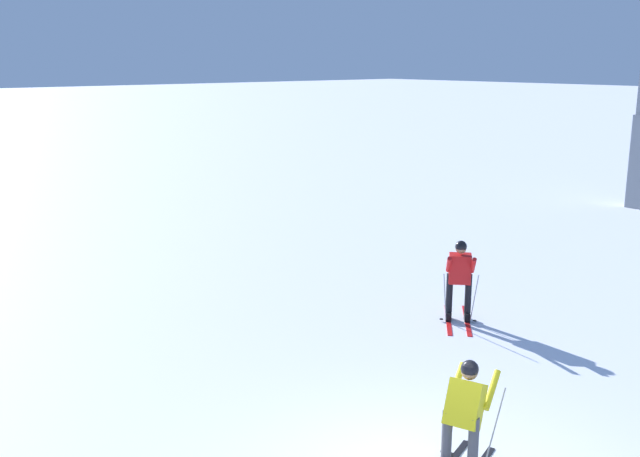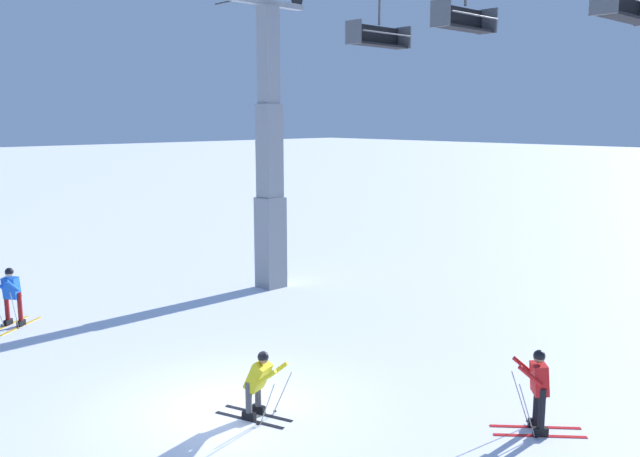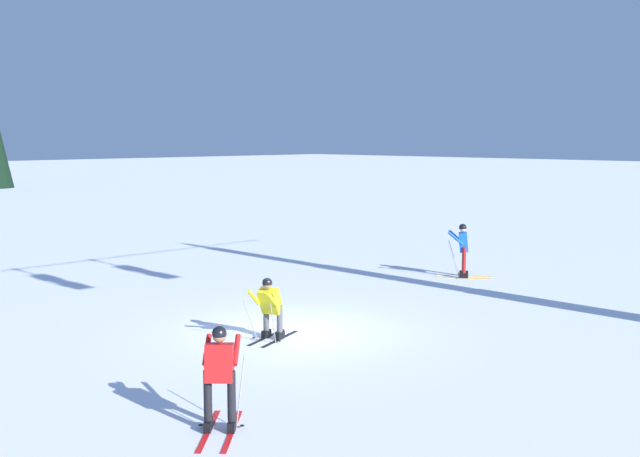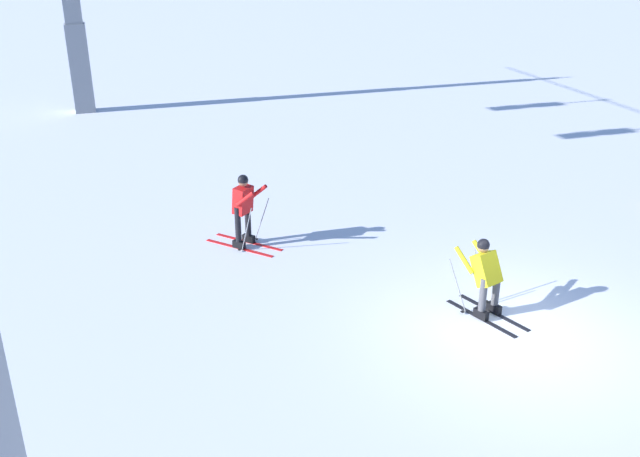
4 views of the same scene
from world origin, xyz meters
TOP-DOWN VIEW (x-y plane):
  - ground_plane at (0.00, 0.00)m, footprint 260.00×260.00m
  - skier_carving_main at (0.84, 0.25)m, footprint 1.64×1.02m
  - lift_tower_near at (-7.07, 7.02)m, footprint 0.82×3.03m
  - chairlift_seat_nearest at (-2.20, 7.02)m, footprint 0.61×2.14m
  - chairlift_seat_second at (0.66, 7.02)m, footprint 0.61×2.09m
  - chairlift_seat_middle at (4.65, 7.02)m, footprint 0.61×2.27m
  - skier_distant_uphill at (4.94, 3.74)m, footprint 1.58×1.52m
  - skier_distant_downhill at (-8.69, -1.22)m, footprint 1.42×1.76m

SIDE VIEW (x-z plane):
  - ground_plane at x=0.00m, z-range 0.00..0.00m
  - skier_carving_main at x=0.84m, z-range 0.04..1.56m
  - skier_distant_uphill at x=4.94m, z-range 0.11..1.77m
  - skier_distant_downhill at x=-8.69m, z-range 0.13..1.89m
  - lift_tower_near at x=-7.07m, z-range -0.86..9.29m
  - chairlift_seat_nearest at x=-2.20m, z-range 7.15..9.30m
  - chairlift_seat_middle at x=4.65m, z-range 7.18..9.31m
  - chairlift_seat_second at x=0.66m, z-range 7.41..9.38m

